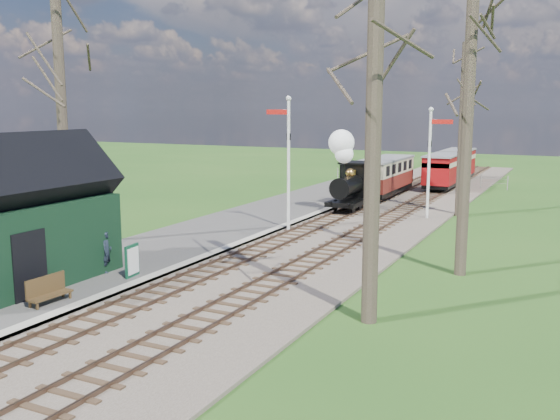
{
  "coord_description": "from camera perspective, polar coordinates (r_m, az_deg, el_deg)",
  "views": [
    {
      "loc": [
        11.5,
        -9.49,
        5.74
      ],
      "look_at": [
        0.44,
        12.83,
        1.6
      ],
      "focal_mm": 40.0,
      "sensor_mm": 36.0,
      "label": 1
    }
  ],
  "objects": [
    {
      "name": "bare_trees",
      "position": [
        22.08,
        -1.07,
        8.05
      ],
      "size": [
        15.51,
        22.39,
        12.0
      ],
      "color": "#382D23",
      "rests_on": "ground"
    },
    {
      "name": "semaphore_near",
      "position": [
        28.37,
        0.66,
        5.15
      ],
      "size": [
        1.22,
        0.24,
        6.22
      ],
      "color": "silver",
      "rests_on": "ground"
    },
    {
      "name": "fence_line",
      "position": [
        47.14,
        12.47,
        2.89
      ],
      "size": [
        12.6,
        0.08,
        1.0
      ],
      "color": "slate",
      "rests_on": "ground"
    },
    {
      "name": "distant_hills",
      "position": [
        77.72,
        17.95,
        -7.44
      ],
      "size": [
        114.4,
        48.0,
        22.02
      ],
      "color": "#385B23",
      "rests_on": "ground"
    },
    {
      "name": "semaphore_far",
      "position": [
        32.38,
        13.62,
        4.94
      ],
      "size": [
        1.22,
        0.24,
        5.72
      ],
      "color": "silver",
      "rests_on": "ground"
    },
    {
      "name": "station_shed",
      "position": [
        21.06,
        -22.81,
        -0.8
      ],
      "size": [
        3.25,
        6.3,
        4.78
      ],
      "color": "black",
      "rests_on": "platform"
    },
    {
      "name": "locomotive",
      "position": [
        34.22,
        6.55,
        3.14
      ],
      "size": [
        1.75,
        4.08,
        4.37
      ],
      "color": "black",
      "rests_on": "ground"
    },
    {
      "name": "track_near",
      "position": [
        34.0,
        6.21,
        -0.17
      ],
      "size": [
        1.6,
        60.0,
        0.15
      ],
      "color": "brown",
      "rests_on": "ground"
    },
    {
      "name": "person",
      "position": [
        21.85,
        -15.59,
        -3.7
      ],
      "size": [
        0.52,
        0.61,
        1.42
      ],
      "primitive_type": "imported",
      "rotation": [
        0.0,
        0.0,
        1.98
      ],
      "color": "black",
      "rests_on": "platform"
    },
    {
      "name": "bench",
      "position": [
        19.11,
        -20.48,
        -6.89
      ],
      "size": [
        0.46,
        1.38,
        0.78
      ],
      "color": "#463119",
      "rests_on": "platform"
    },
    {
      "name": "red_carriage_b",
      "position": [
        49.54,
        15.95,
        4.05
      ],
      "size": [
        1.91,
        4.74,
        2.01
      ],
      "color": "black",
      "rests_on": "ground"
    },
    {
      "name": "ground",
      "position": [
        15.98,
        -22.97,
        -12.4
      ],
      "size": [
        140.0,
        140.0,
        0.0
      ],
      "primitive_type": "plane",
      "color": "#224F18",
      "rests_on": "ground"
    },
    {
      "name": "track_far",
      "position": [
        33.21,
        10.43,
        -0.5
      ],
      "size": [
        1.6,
        60.0,
        0.15
      ],
      "color": "brown",
      "rests_on": "ground"
    },
    {
      "name": "sign_board",
      "position": [
        21.12,
        -13.36,
        -4.53
      ],
      "size": [
        0.18,
        0.73,
        1.07
      ],
      "color": "#0E4128",
      "rests_on": "platform"
    },
    {
      "name": "coach",
      "position": [
        40.0,
        9.51,
        3.2
      ],
      "size": [
        2.04,
        6.99,
        2.15
      ],
      "color": "black",
      "rests_on": "ground"
    },
    {
      "name": "platform",
      "position": [
        28.44,
        -6.08,
        -2.06
      ],
      "size": [
        5.0,
        44.0,
        0.2
      ],
      "primitive_type": "cube",
      "color": "#474442",
      "rests_on": "ground"
    },
    {
      "name": "coping_strip",
      "position": [
        27.29,
        -1.99,
        -2.49
      ],
      "size": [
        0.4,
        44.0,
        0.21
      ],
      "primitive_type": "cube",
      "color": "#B2AD9E",
      "rests_on": "ground"
    },
    {
      "name": "red_carriage_a",
      "position": [
        44.17,
        14.63,
        3.5
      ],
      "size": [
        1.91,
        4.74,
        2.01
      ],
      "color": "black",
      "rests_on": "ground"
    },
    {
      "name": "ballast_bed",
      "position": [
        33.59,
        8.29,
        -0.42
      ],
      "size": [
        8.0,
        60.0,
        0.1
      ],
      "primitive_type": "cube",
      "color": "brown",
      "rests_on": "ground"
    }
  ]
}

